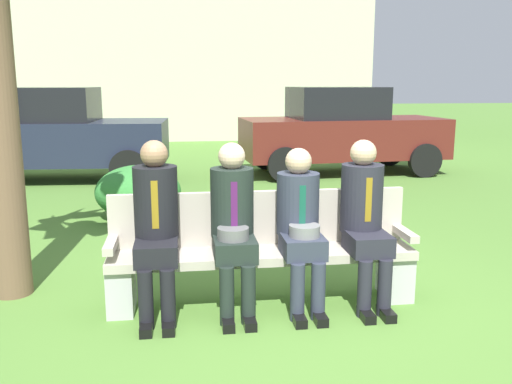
# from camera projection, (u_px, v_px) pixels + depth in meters

# --- Properties ---
(ground_plane) EXTENTS (80.00, 80.00, 0.00)m
(ground_plane) POSITION_uv_depth(u_px,v_px,m) (303.00, 313.00, 4.34)
(ground_plane) COLOR #507C31
(park_bench) EXTENTS (2.45, 0.44, 0.90)m
(park_bench) POSITION_uv_depth(u_px,v_px,m) (262.00, 249.00, 4.50)
(park_bench) COLOR #B7AD9E
(park_bench) RESTS_ON ground
(seated_man_leftmost) EXTENTS (0.34, 0.72, 1.35)m
(seated_man_leftmost) POSITION_uv_depth(u_px,v_px,m) (156.00, 220.00, 4.20)
(seated_man_leftmost) COLOR black
(seated_man_leftmost) RESTS_ON ground
(seated_man_centerleft) EXTENTS (0.34, 0.72, 1.32)m
(seated_man_centerleft) POSITION_uv_depth(u_px,v_px,m) (233.00, 219.00, 4.28)
(seated_man_centerleft) COLOR #1E2823
(seated_man_centerleft) RESTS_ON ground
(seated_man_centerright) EXTENTS (0.34, 0.72, 1.27)m
(seated_man_centerright) POSITION_uv_depth(u_px,v_px,m) (301.00, 220.00, 4.35)
(seated_man_centerright) COLOR #2D3342
(seated_man_centerright) RESTS_ON ground
(seated_man_rightmost) EXTENTS (0.34, 0.72, 1.33)m
(seated_man_rightmost) POSITION_uv_depth(u_px,v_px,m) (365.00, 214.00, 4.43)
(seated_man_rightmost) COLOR #23232D
(seated_man_rightmost) RESTS_ON ground
(shrub_near_bench) EXTENTS (1.12, 1.03, 0.70)m
(shrub_near_bench) POSITION_uv_depth(u_px,v_px,m) (138.00, 192.00, 7.30)
(shrub_near_bench) COLOR #327B33
(shrub_near_bench) RESTS_ON ground
(parked_car_near) EXTENTS (3.98, 1.89, 1.68)m
(parked_car_near) POSITION_uv_depth(u_px,v_px,m) (55.00, 135.00, 10.02)
(parked_car_near) COLOR #1E2338
(parked_car_near) RESTS_ON ground
(parked_car_far) EXTENTS (3.99, 1.91, 1.68)m
(parked_car_far) POSITION_uv_depth(u_px,v_px,m) (341.00, 131.00, 10.79)
(parked_car_far) COLOR #591E19
(parked_car_far) RESTS_ON ground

